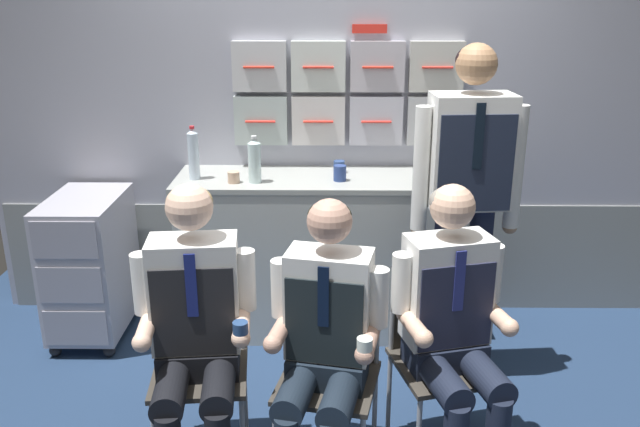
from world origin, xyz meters
The scene contains 15 objects.
galley_bulkhead centered at (0.01, 1.37, 1.06)m, with size 4.20×0.14×2.15m.
galley_counter centered at (-0.08, 1.09, 0.48)m, with size 1.61×0.53×0.96m.
service_trolley centered at (-1.41, 0.98, 0.46)m, with size 0.40×0.65×0.86m.
folding_chair_left centered at (-0.56, -0.05, 0.52)m, with size 0.44×0.44×0.84m.
crew_member_left centered at (-0.55, -0.21, 0.70)m, with size 0.50×0.64×1.28m.
folding_chair_center centered at (0.01, -0.11, 0.52)m, with size 0.47×0.47×0.84m.
crew_member_center centered at (-0.02, -0.27, 0.68)m, with size 0.49×0.64×1.24m.
folding_chair_right centered at (0.48, 0.02, 0.52)m, with size 0.49×0.49×0.84m.
crew_member_right centered at (0.52, -0.14, 0.69)m, with size 0.51×0.66×1.26m.
crew_member_standing centered at (0.69, 0.55, 1.07)m, with size 0.55×0.29×1.76m.
water_bottle_clear centered at (-0.41, 0.97, 1.09)m, with size 0.07×0.07×0.27m.
water_bottle_tall centered at (-0.77, 1.04, 1.11)m, with size 0.06×0.06×0.31m.
coffee_cup_white centered at (0.06, 1.01, 1.01)m, with size 0.07×0.07×0.09m.
espresso_cup_small centered at (-0.53, 0.97, 1.00)m, with size 0.07×0.07×0.06m.
coffee_cup_spare centered at (0.06, 1.19, 1.00)m, with size 0.07×0.07×0.07m.
Camera 1 is at (-0.01, -2.60, 2.01)m, focal length 37.16 mm.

